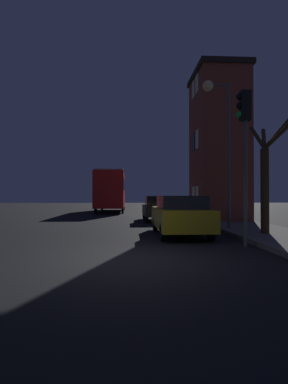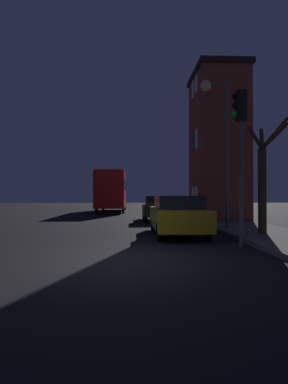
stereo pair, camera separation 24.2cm
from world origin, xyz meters
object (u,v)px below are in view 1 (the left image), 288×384
Objects in this scene: traffic_light at (244,135)px; bare_tree at (266,174)px; car_mid_lane at (159,208)px; car_near_lane at (180,215)px; streetlamp at (220,123)px; bus at (111,189)px.

traffic_light is 2.82m from bare_tree.
car_mid_lane is at bearing 99.42° from traffic_light.
car_near_lane is at bearing -89.09° from car_mid_lane.
bare_tree is (1.64, 2.06, -1.00)m from traffic_light.
bare_tree is 0.96× the size of car_near_lane.
streetlamp is 3.11m from bare_tree.
bus is (-5.56, 16.76, -2.38)m from streetlamp.
car_mid_lane is at bearing 109.25° from streetlamp.
traffic_light is 9.99m from car_mid_lane.
bare_tree reaches higher than bus.
streetlamp reaches higher than traffic_light.
bus is at bearing 108.34° from streetlamp.
streetlamp is 1.46× the size of bare_tree.
bare_tree is at bearing -12.53° from car_near_lane.
streetlamp is at bearing 83.61° from traffic_light.
streetlamp is at bearing -70.75° from car_mid_lane.
streetlamp is 1.39× the size of car_near_lane.
bus is at bearing 101.62° from car_near_lane.
car_mid_lane is at bearing -72.14° from bus.
traffic_light is 1.16× the size of car_mid_lane.
bare_tree reaches higher than car_near_lane.
traffic_light reaches higher than car_mid_lane.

